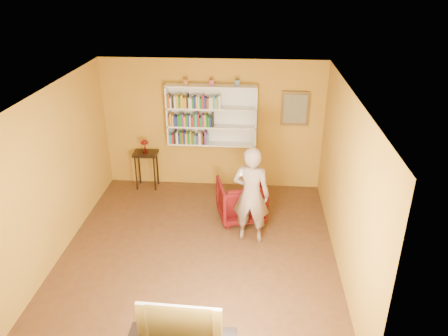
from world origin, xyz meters
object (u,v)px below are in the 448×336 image
at_px(ruby_lustre, 145,144).
at_px(television, 181,319).
at_px(console_table, 146,158).
at_px(person, 251,195).
at_px(armchair, 241,200).
at_px(bookshelf, 212,115).

xyz_separation_m(ruby_lustre, television, (1.49, -4.50, -0.27)).
bearing_deg(ruby_lustre, console_table, 180.00).
bearing_deg(person, ruby_lustre, -30.58).
bearing_deg(console_table, ruby_lustre, 0.00).
bearing_deg(armchair, ruby_lustre, -42.83).
bearing_deg(bookshelf, armchair, -62.67).
bearing_deg(console_table, television, -71.69).
distance_m(bookshelf, armchair, 1.88).
bearing_deg(television, armchair, 82.86).
bearing_deg(bookshelf, person, -66.66).
distance_m(console_table, television, 4.74).
height_order(ruby_lustre, armchair, ruby_lustre).
height_order(armchair, person, person).
height_order(console_table, armchair, console_table).
bearing_deg(console_table, bookshelf, 6.57).
xyz_separation_m(bookshelf, person, (0.84, -1.95, -0.73)).
relative_size(armchair, person, 0.49).
distance_m(person, television, 2.81).
xyz_separation_m(ruby_lustre, armchair, (2.04, -1.11, -0.62)).
relative_size(console_table, ruby_lustre, 2.92).
relative_size(bookshelf, person, 1.04).
relative_size(ruby_lustre, armchair, 0.33).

